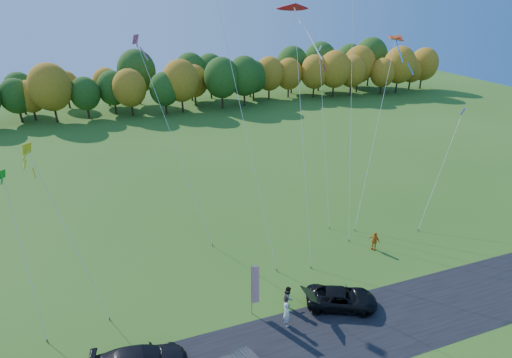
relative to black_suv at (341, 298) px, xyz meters
name	(u,v)px	position (x,y,z in m)	size (l,w,h in m)	color
ground	(284,302)	(-3.55, 1.73, -0.68)	(160.00, 160.00, 0.00)	#315E18
asphalt_strip	(310,344)	(-3.55, -2.27, -0.67)	(90.00, 6.00, 0.01)	black
tree_line	(169,110)	(-3.55, 56.73, -0.68)	(116.00, 12.00, 10.00)	#1E4711
black_suv	(341,298)	(0.00, 0.00, 0.00)	(2.25, 4.87, 1.35)	black
person_tailgate_a	(286,314)	(-4.32, -0.32, 0.25)	(0.67, 0.44, 1.85)	silver
person_tailgate_b	(288,297)	(-3.53, 1.12, 0.20)	(0.85, 0.67, 1.76)	gray
person_east	(374,241)	(6.20, 5.11, 0.15)	(0.97, 0.41, 1.66)	orange
feather_flag	(254,284)	(-5.91, 1.39, 1.78)	(0.53, 0.14, 4.02)	#999999
kite_delta_blue	(236,87)	(-4.37, 9.80, 13.01)	(4.89, 10.42, 28.05)	#4C3F33
kite_parafoil_orange	(352,48)	(7.24, 13.01, 14.94)	(6.39, 12.90, 31.54)	#4C3F33
kite_delta_red	(302,129)	(0.96, 9.31, 9.40)	(3.28, 10.24, 20.50)	#4C3F33
kite_parafoil_rainbow	(376,133)	(9.38, 11.05, 7.58)	(7.65, 6.27, 16.78)	#4C3F33
kite_diamond_yellow	(69,235)	(-16.97, 6.57, 4.89)	(4.01, 5.70, 11.65)	#4C3F33
kite_diamond_green	(24,256)	(-19.57, 5.70, 4.41)	(1.60, 5.06, 10.39)	#4C3F33
kite_diamond_white	(324,137)	(5.03, 12.77, 7.09)	(2.12, 7.56, 15.88)	#4C3F33
kite_diamond_pink	(176,146)	(-8.69, 13.17, 7.75)	(4.65, 6.57, 17.36)	#4C3F33
kite_diamond_blue_low	(441,170)	(14.73, 7.84, 4.35)	(6.39, 3.86, 10.49)	#4C3F33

